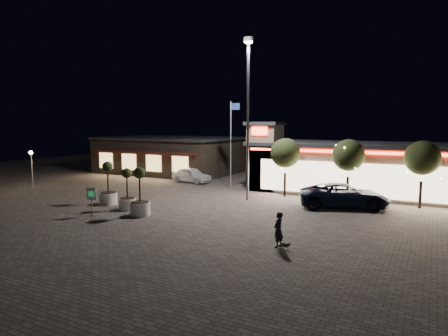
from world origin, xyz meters
The scene contains 17 objects.
ground centered at (0.00, 0.00, 0.00)m, with size 90.00×90.00×0.00m, color #695E55.
retail_building centered at (9.51, 15.82, 2.21)m, with size 20.40×8.40×6.10m.
restaurant_building centered at (-14.00, 19.97, 2.16)m, with size 16.40×11.00×4.30m.
floodlight_pole centered at (2.00, 8.00, 7.02)m, with size 0.60×0.40×12.38m.
flagpole centered at (-1.90, 13.00, 4.74)m, with size 0.95×0.10×8.00m.
lamp_post_west centered at (-18.00, 4.00, 2.46)m, with size 0.36×0.36×3.48m.
string_tree_a centered at (4.00, 11.00, 3.56)m, with size 2.42×2.42×4.79m.
string_tree_b centered at (9.00, 11.00, 3.56)m, with size 2.42×2.42×4.79m.
string_tree_c centered at (14.00, 11.00, 3.56)m, with size 2.42×2.42×4.79m.
pickup_truck centered at (9.22, 8.67, 0.87)m, with size 2.87×6.23×1.73m, color black.
white_sedan centered at (-6.97, 14.00, 0.76)m, with size 1.80×4.47×1.52m, color white.
pedestrian centered at (8.24, -2.07, 0.86)m, with size 0.63×0.41×1.73m, color black.
dog centered at (8.73, -2.27, 0.24)m, with size 0.45×0.22×0.24m.
planter_left centered at (-6.45, 1.76, 0.99)m, with size 1.30×1.30×3.20m.
planter_mid centered at (-2.00, 0.01, 0.98)m, with size 1.30×1.30×3.19m.
planter_right centered at (-3.97, 1.03, 0.90)m, with size 1.18×1.18×2.90m.
valet_sign centered at (-4.59, -1.64, 1.32)m, with size 0.60×0.27×1.88m.
Camera 1 is at (14.72, -19.94, 5.98)m, focal length 32.00 mm.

